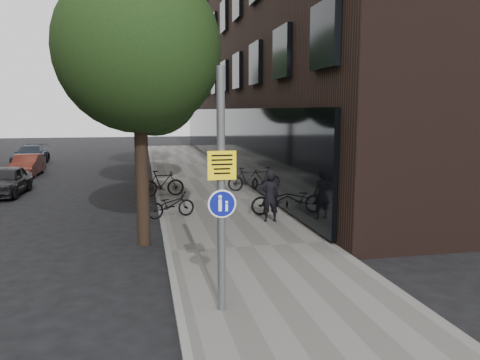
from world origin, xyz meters
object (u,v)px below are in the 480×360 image
object	(u,v)px
parked_bike_facade_near	(277,200)
parked_car_near	(6,181)
pedestrian	(270,196)
signpost	(221,191)

from	to	relation	value
parked_bike_facade_near	parked_car_near	xyz separation A→B (m)	(-10.49, 6.58, 0.02)
parked_bike_facade_near	pedestrian	bearing A→B (deg)	147.21
parked_car_near	parked_bike_facade_near	bearing A→B (deg)	-30.16
signpost	parked_bike_facade_near	world-z (taller)	signpost
signpost	parked_bike_facade_near	xyz separation A→B (m)	(3.22, 7.44, -1.69)
signpost	parked_bike_facade_near	bearing A→B (deg)	65.76
pedestrian	parked_bike_facade_near	xyz separation A→B (m)	(0.55, 1.00, -0.32)
signpost	parked_car_near	distance (m)	15.88
parked_bike_facade_near	parked_car_near	size ratio (longest dim) A/B	0.51
signpost	parked_car_near	bearing A→B (deg)	116.56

